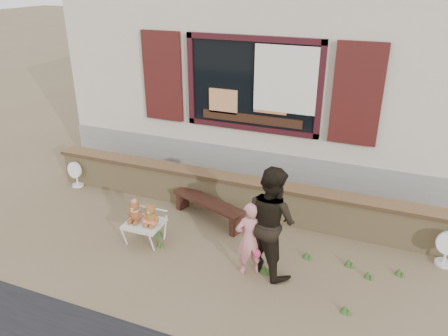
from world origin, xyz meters
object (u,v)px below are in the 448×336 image
at_px(bench, 209,206).
at_px(folding_chair, 144,224).
at_px(teddy_bear_left, 135,211).
at_px(teddy_bear_right, 151,214).
at_px(child, 250,239).
at_px(adult, 271,221).

bearing_deg(bench, folding_chair, -103.42).
bearing_deg(teddy_bear_left, teddy_bear_right, 0.00).
distance_m(folding_chair, child, 1.77).
height_order(folding_chair, adult, adult).
xyz_separation_m(folding_chair, teddy_bear_right, (0.14, 0.00, 0.21)).
relative_size(bench, child, 1.31).
bearing_deg(folding_chair, adult, 0.23).
height_order(bench, teddy_bear_right, teddy_bear_right).
bearing_deg(teddy_bear_right, adult, 0.25).
bearing_deg(child, adult, 179.03).
xyz_separation_m(teddy_bear_left, adult, (2.14, 0.06, 0.27)).
bearing_deg(bench, teddy_bear_left, -108.61).
bearing_deg(teddy_bear_right, child, -5.39).
relative_size(child, adult, 0.70).
xyz_separation_m(folding_chair, teddy_bear_left, (-0.14, -0.00, 0.22)).
xyz_separation_m(bench, folding_chair, (-0.65, -0.98, 0.05)).
height_order(bench, child, child).
height_order(folding_chair, teddy_bear_right, teddy_bear_right).
height_order(folding_chair, teddy_bear_left, teddy_bear_left).
distance_m(folding_chair, teddy_bear_right, 0.26).
distance_m(teddy_bear_right, adult, 1.88).
bearing_deg(adult, child, 66.17).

